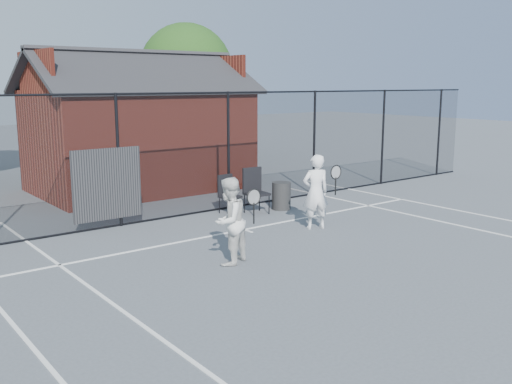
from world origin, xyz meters
TOP-DOWN VIEW (x-y plane):
  - ground at (0.00, 0.00)m, footprint 80.00×80.00m
  - court_lines at (0.00, -1.32)m, footprint 11.02×18.00m
  - fence at (-0.30, 5.00)m, footprint 22.04×3.00m
  - clubhouse at (0.50, 9.00)m, footprint 6.50×4.36m
  - tree_right at (5.50, 14.50)m, footprint 3.97×3.97m
  - player_front at (1.34, 2.12)m, footprint 0.80×0.64m
  - player_back at (-1.64, 1.23)m, footprint 0.94×0.85m
  - chair_left at (0.70, 4.51)m, footprint 0.49×0.51m
  - chair_right at (1.22, 4.10)m, footprint 0.58×0.60m
  - waste_bin at (2.02, 4.10)m, footprint 0.54×0.54m

SIDE VIEW (x-z plane):
  - ground at x=0.00m, z-range 0.00..0.00m
  - court_lines at x=0.00m, z-range 0.00..0.01m
  - waste_bin at x=2.02m, z-range 0.00..0.71m
  - chair_left at x=0.70m, z-range 0.00..0.94m
  - chair_right at x=1.22m, z-range 0.00..1.11m
  - player_back at x=-1.64m, z-range 0.00..1.57m
  - player_front at x=1.34m, z-range 0.00..1.67m
  - fence at x=-0.30m, z-range -0.05..2.95m
  - clubhouse at x=0.50m, z-range -0.49..3.70m
  - tree_right at x=5.50m, z-range 0.86..6.56m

